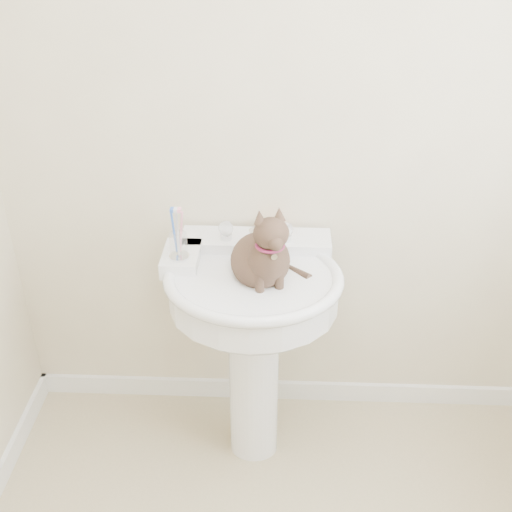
# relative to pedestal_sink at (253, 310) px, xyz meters

# --- Properties ---
(wall_back) EXTENTS (2.20, 0.00, 2.50)m
(wall_back) POSITION_rel_pedestal_sink_xyz_m (0.15, 0.29, 0.57)
(wall_back) COLOR beige
(wall_back) RESTS_ON ground
(baseboard_back) EXTENTS (2.20, 0.02, 0.09)m
(baseboard_back) POSITION_rel_pedestal_sink_xyz_m (0.15, 0.28, -0.63)
(baseboard_back) COLOR white
(baseboard_back) RESTS_ON floor
(pedestal_sink) EXTENTS (0.63, 0.61, 0.86)m
(pedestal_sink) POSITION_rel_pedestal_sink_xyz_m (0.00, 0.00, 0.00)
(pedestal_sink) COLOR white
(pedestal_sink) RESTS_ON floor
(faucet) EXTENTS (0.28, 0.12, 0.14)m
(faucet) POSITION_rel_pedestal_sink_xyz_m (0.00, 0.15, 0.23)
(faucet) COLOR silver
(faucet) RESTS_ON pedestal_sink
(soap_bar) EXTENTS (0.10, 0.07, 0.03)m
(soap_bar) POSITION_rel_pedestal_sink_xyz_m (0.06, 0.24, 0.20)
(soap_bar) COLOR orange
(soap_bar) RESTS_ON pedestal_sink
(toothbrush_cup) EXTENTS (0.07, 0.07, 0.19)m
(toothbrush_cup) POSITION_rel_pedestal_sink_xyz_m (-0.25, 0.04, 0.23)
(toothbrush_cup) COLOR silver
(toothbrush_cup) RESTS_ON pedestal_sink
(cat) EXTENTS (0.22, 0.28, 0.41)m
(cat) POSITION_rel_pedestal_sink_xyz_m (0.03, -0.01, 0.23)
(cat) COLOR #50352A
(cat) RESTS_ON pedestal_sink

